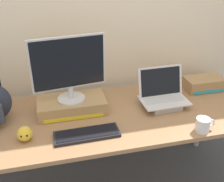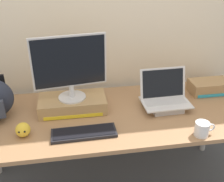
{
  "view_description": "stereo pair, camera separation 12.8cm",
  "coord_description": "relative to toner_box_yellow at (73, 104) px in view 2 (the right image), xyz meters",
  "views": [
    {
      "loc": [
        -0.39,
        -1.61,
        1.79
      ],
      "look_at": [
        0.0,
        0.0,
        0.93
      ],
      "focal_mm": 43.56,
      "sensor_mm": 36.0,
      "label": 1
    },
    {
      "loc": [
        -0.27,
        -1.63,
        1.79
      ],
      "look_at": [
        0.0,
        0.0,
        0.93
      ],
      "focal_mm": 43.56,
      "sensor_mm": 36.0,
      "label": 2
    }
  ],
  "objects": [
    {
      "name": "open_laptop",
      "position": [
        0.67,
        -0.08,
        0.01
      ],
      "size": [
        0.35,
        0.24,
        0.28
      ],
      "rotation": [
        0.0,
        0.0,
        0.03
      ],
      "color": "#ADADB2",
      "rests_on": "desk"
    },
    {
      "name": "back_wall",
      "position": [
        0.27,
        0.41,
        0.5
      ],
      "size": [
        7.0,
        0.1,
        2.6
      ],
      "primitive_type": "cube",
      "color": "beige",
      "rests_on": "ground"
    },
    {
      "name": "coffee_mug",
      "position": [
        0.79,
        -0.44,
        -0.0
      ],
      "size": [
        0.13,
        0.09,
        0.09
      ],
      "color": "silver",
      "rests_on": "desk"
    },
    {
      "name": "plush_toy",
      "position": [
        -0.32,
        -0.27,
        -0.0
      ],
      "size": [
        0.09,
        0.09,
        0.09
      ],
      "color": "gold",
      "rests_on": "desk"
    },
    {
      "name": "toner_box_cyan",
      "position": [
        1.11,
        0.09,
        0.0
      ],
      "size": [
        0.32,
        0.18,
        0.1
      ],
      "color": "#9E7A51",
      "rests_on": "desk"
    },
    {
      "name": "desktop_monitor",
      "position": [
        0.0,
        -0.0,
        0.29
      ],
      "size": [
        0.51,
        0.2,
        0.46
      ],
      "rotation": [
        0.0,
        0.0,
        0.13
      ],
      "color": "silver",
      "rests_on": "toner_box_yellow"
    },
    {
      "name": "external_keyboard",
      "position": [
        0.06,
        -0.32,
        -0.04
      ],
      "size": [
        0.41,
        0.15,
        0.02
      ],
      "rotation": [
        0.0,
        0.0,
        0.02
      ],
      "color": "black",
      "rests_on": "desk"
    },
    {
      "name": "desk",
      "position": [
        0.27,
        -0.1,
        -0.11
      ],
      "size": [
        2.07,
        0.82,
        0.75
      ],
      "color": "#99704C",
      "rests_on": "ground"
    },
    {
      "name": "toner_box_yellow",
      "position": [
        0.0,
        0.0,
        0.0
      ],
      "size": [
        0.48,
        0.26,
        0.1
      ],
      "color": "#A88456",
      "rests_on": "desk"
    }
  ]
}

